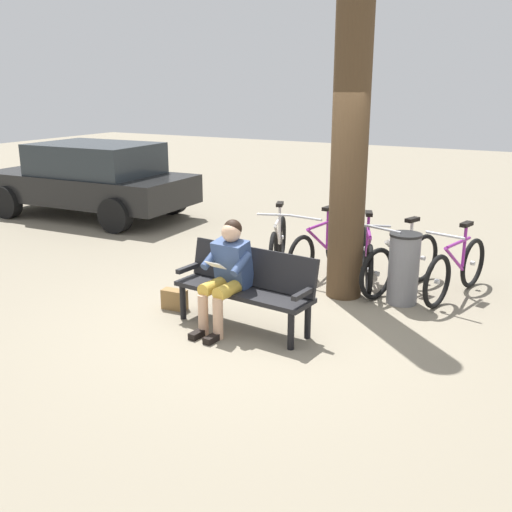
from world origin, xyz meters
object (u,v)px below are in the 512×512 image
Objects in this scene: bench at (247,282)px; handbag at (174,299)px; person_reading at (227,270)px; litter_bin at (404,268)px; bicycle_purple at (456,270)px; parked_car at (92,178)px; bicycle_silver at (278,244)px; bicycle_black at (320,249)px; bicycle_green at (367,256)px; bicycle_orange at (401,263)px; tree_trunk at (350,129)px.

bench is 5.47× the size of handbag.
litter_bin is at bearing -125.34° from person_reading.
parked_car is at bearing -86.82° from bicycle_purple.
parked_car is at bearing -125.14° from bicycle_silver.
handbag is (0.85, -0.17, -0.54)m from person_reading.
bicycle_black is (-0.98, -2.13, 0.24)m from handbag.
person_reading reaches higher than bicycle_black.
bench is 6.50m from parked_car.
person_reading is at bearing 168.68° from handbag.
bicycle_silver is at bearing -111.18° from bicycle_green.
bicycle_orange reaches higher than handbag.
bicycle_orange is 6.84m from parked_car.
bicycle_green is at bearing 93.50° from bicycle_black.
handbag is 0.07× the size of parked_car.
bicycle_orange is at bearing 57.28° from bicycle_green.
bicycle_silver is (1.99, -0.55, -0.08)m from litter_bin.
person_reading is at bearing -6.88° from bicycle_silver.
person_reading is at bearing -41.74° from bicycle_green.
parked_car is (4.51, -3.40, 0.65)m from handbag.
bicycle_green is 0.37× the size of parked_car.
person_reading is 0.75× the size of bicycle_silver.
person_reading is 6.44m from parked_car.
parked_car is (6.67, -1.43, 0.41)m from bicycle_orange.
bicycle_purple is (-1.25, -0.61, -1.72)m from tree_trunk.
bicycle_purple is 1.87m from bicycle_black.
bicycle_black is (-0.13, -2.30, -0.31)m from person_reading.
person_reading reaches higher than bicycle_green.
person_reading is 2.27m from tree_trunk.
person_reading reaches higher than bicycle_orange.
litter_bin is 2.06m from bicycle_silver.
bicycle_orange is (0.15, -0.46, -0.08)m from litter_bin.
bicycle_silver is (0.65, 0.05, 0.00)m from bicycle_black.
litter_bin is (-2.32, -1.52, 0.32)m from handbag.
bench is 2.15m from bicycle_black.
litter_bin is at bearing -146.75° from handbag.
bicycle_purple reaches higher than bench.
handbag is at bearing -17.10° from bicycle_black.
bicycle_orange is at bearing 165.84° from parked_car.
bicycle_black is (1.34, -0.61, -0.08)m from litter_bin.
tree_trunk is 6.54m from parked_car.
bicycle_silver is at bearing -15.56° from litter_bin.
bicycle_purple reaches higher than handbag.
bicycle_green and bicycle_black have the same top height.
tree_trunk is (-0.75, -1.60, 1.42)m from person_reading.
handbag is 2.11m from bicycle_silver.
litter_bin is (-1.47, -1.69, -0.23)m from person_reading.
litter_bin is 0.49m from bicycle_orange.
bench is 1.02× the size of bicycle_orange.
tree_trunk reaches higher than bicycle_purple.
tree_trunk is at bearing 6.69° from litter_bin.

